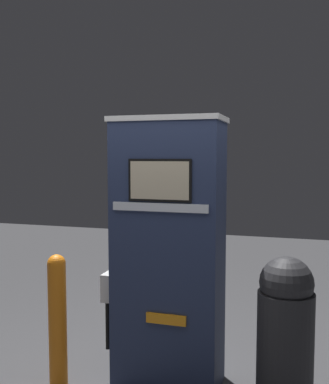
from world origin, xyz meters
The scene contains 3 objects.
gas_pump centered at (0.00, 0.23, 1.06)m, with size 0.93×0.49×2.11m.
safety_bollard centered at (-0.80, -0.11, 0.56)m, with size 0.14×0.14×1.06m.
trash_bin centered at (0.90, 0.08, 0.57)m, with size 0.40×0.40×1.12m.
Camera 1 is at (0.99, -3.09, 1.82)m, focal length 42.00 mm.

